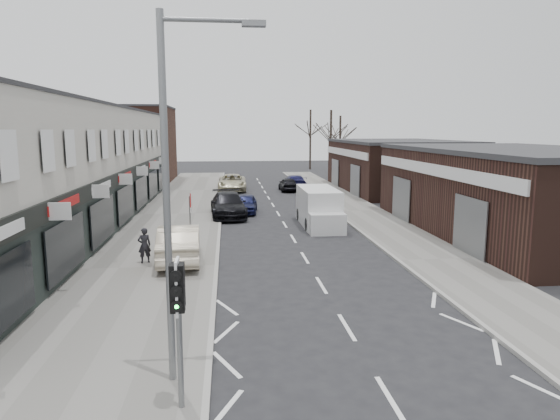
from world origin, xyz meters
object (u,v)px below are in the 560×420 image
object	(u,v)px
sedan_on_pavement	(179,243)
parked_car_right_a	(313,195)
traffic_light	(178,299)
parked_car_left_b	(228,205)
warning_sign	(191,205)
parked_car_left_a	(246,204)
parked_car_right_c	(295,182)
white_van	(319,208)
parked_car_right_b	(288,184)
pedestrian	(144,245)
street_lamp	(174,181)
parked_car_left_c	(232,183)

from	to	relation	value
sedan_on_pavement	parked_car_right_a	world-z (taller)	sedan_on_pavement
traffic_light	parked_car_left_b	world-z (taller)	traffic_light
warning_sign	parked_car_left_a	bearing A→B (deg)	74.39
warning_sign	parked_car_right_c	size ratio (longest dim) A/B	0.59
white_van	parked_car_right_c	distance (m)	18.93
warning_sign	parked_car_right_a	xyz separation A→B (m)	(8.42, 14.84, -1.56)
parked_car_left_a	parked_car_right_a	world-z (taller)	parked_car_left_a
parked_car_left_a	parked_car_left_b	size ratio (longest dim) A/B	0.69
parked_car_right_a	parked_car_right_b	distance (m)	7.79
parked_car_right_a	white_van	bearing A→B (deg)	87.47
traffic_light	sedan_on_pavement	bearing A→B (deg)	95.41
parked_car_left_b	parked_car_right_c	world-z (taller)	parked_car_left_b
pedestrian	parked_car_left_a	bearing A→B (deg)	-130.54
white_van	parked_car_right_b	xyz separation A→B (m)	(0.20, 17.09, -0.42)
white_van	parked_car_left_b	bearing A→B (deg)	145.96
warning_sign	pedestrian	bearing A→B (deg)	-125.15
street_lamp	parked_car_left_b	world-z (taller)	street_lamp
white_van	parked_car_left_b	xyz separation A→B (m)	(-5.40, 3.67, -0.27)
parked_car_left_b	parked_car_right_a	size ratio (longest dim) A/B	1.40
parked_car_right_b	street_lamp	bearing A→B (deg)	78.34
warning_sign	parked_car_left_b	bearing A→B (deg)	79.09
parked_car_left_c	parked_car_right_a	size ratio (longest dim) A/B	1.43
warning_sign	parked_car_left_c	size ratio (longest dim) A/B	0.48
warning_sign	parked_car_right_a	distance (m)	17.13
traffic_light	white_van	xyz separation A→B (m)	(6.40, 19.48, -1.36)
traffic_light	street_lamp	xyz separation A→B (m)	(-0.13, 1.22, 2.20)
pedestrian	parked_car_right_c	distance (m)	28.70
parked_car_left_b	warning_sign	bearing A→B (deg)	-104.32
parked_car_right_b	parked_car_left_b	bearing A→B (deg)	66.46
street_lamp	parked_car_right_b	world-z (taller)	street_lamp
white_van	parked_car_left_c	xyz separation A→B (m)	(-5.00, 17.82, -0.28)
traffic_light	white_van	world-z (taller)	traffic_light
white_van	parked_car_left_a	distance (m)	6.64
white_van	parked_car_left_a	size ratio (longest dim) A/B	1.52
street_lamp	pedestrian	bearing A→B (deg)	103.27
warning_sign	white_van	world-z (taller)	warning_sign
parked_car_right_c	traffic_light	bearing A→B (deg)	77.80
pedestrian	parked_car_left_c	size ratio (longest dim) A/B	0.27
traffic_light	pedestrian	bearing A→B (deg)	102.50
parked_car_right_b	parked_car_right_c	bearing A→B (deg)	-116.76
street_lamp	warning_sign	distance (m)	13.04
pedestrian	parked_car_left_b	size ratio (longest dim) A/B	0.28
traffic_light	parked_car_left_c	size ratio (longest dim) A/B	0.56
parked_car_right_c	street_lamp	bearing A→B (deg)	77.26
parked_car_left_a	parked_car_right_a	bearing A→B (deg)	43.19
parked_car_left_a	parked_car_right_c	distance (m)	14.74
street_lamp	parked_car_right_c	distance (m)	38.13
parked_car_right_a	parked_car_right_b	bearing A→B (deg)	-77.11
parked_car_left_a	parked_car_right_a	size ratio (longest dim) A/B	0.97
parked_car_left_b	parked_car_left_a	bearing A→B (deg)	47.19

